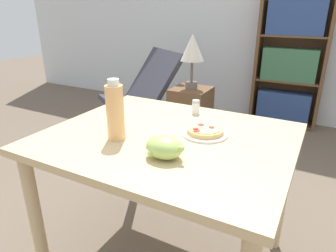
{
  "coord_description": "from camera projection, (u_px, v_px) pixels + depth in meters",
  "views": [
    {
      "loc": [
        0.57,
        -1.13,
        1.29
      ],
      "look_at": [
        -0.0,
        -0.07,
        0.81
      ],
      "focal_mm": 32.0,
      "sensor_mm": 36.0,
      "label": 1
    }
  ],
  "objects": [
    {
      "name": "salt_shaker",
      "position": [
        196.0,
        107.0,
        1.62
      ],
      "size": [
        0.04,
        0.04,
        0.08
      ],
      "color": "white",
      "rests_on": "dining_table"
    },
    {
      "name": "lounge_chair_near",
      "position": [
        140.0,
        109.0,
        3.17
      ],
      "size": [
        0.9,
        0.98,
        0.88
      ],
      "rotation": [
        0.0,
        0.0,
        -0.58
      ],
      "color": "slate",
      "rests_on": "ground_plane"
    },
    {
      "name": "wall_back",
      "position": [
        283.0,
        7.0,
        3.32
      ],
      "size": [
        8.0,
        0.05,
        2.6
      ],
      "color": "silver",
      "rests_on": "ground_plane"
    },
    {
      "name": "drink_bottle",
      "position": [
        115.0,
        112.0,
        1.28
      ],
      "size": [
        0.08,
        0.08,
        0.27
      ],
      "color": "#EFB270",
      "rests_on": "dining_table"
    },
    {
      "name": "bookshelf",
      "position": [
        290.0,
        63.0,
        3.33
      ],
      "size": [
        0.74,
        0.25,
        1.52
      ],
      "color": "brown",
      "rests_on": "ground_plane"
    },
    {
      "name": "grape_bunch",
      "position": [
        164.0,
        147.0,
        1.14
      ],
      "size": [
        0.16,
        0.12,
        0.09
      ],
      "color": "#A8CC66",
      "rests_on": "dining_table"
    },
    {
      "name": "table_lamp",
      "position": [
        192.0,
        50.0,
        2.64
      ],
      "size": [
        0.21,
        0.21,
        0.48
      ],
      "color": "#665B51",
      "rests_on": "side_table"
    },
    {
      "name": "pizza_on_plate",
      "position": [
        205.0,
        131.0,
        1.36
      ],
      "size": [
        0.21,
        0.21,
        0.04
      ],
      "color": "white",
      "rests_on": "dining_table"
    },
    {
      "name": "side_table",
      "position": [
        190.0,
        118.0,
        2.88
      ],
      "size": [
        0.34,
        0.34,
        0.6
      ],
      "color": "brown",
      "rests_on": "ground_plane"
    },
    {
      "name": "dining_table",
      "position": [
        168.0,
        155.0,
        1.4
      ],
      "size": [
        1.1,
        0.91,
        0.75
      ],
      "color": "#D1B27F",
      "rests_on": "ground_plane"
    }
  ]
}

